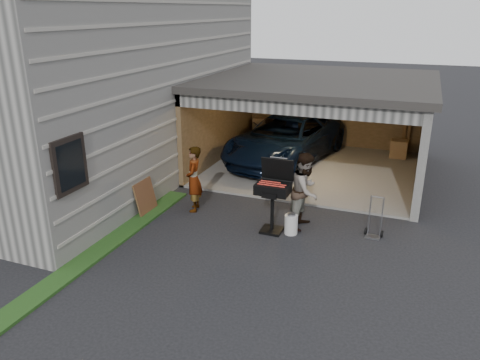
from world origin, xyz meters
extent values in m
plane|color=black|center=(0.00, 0.00, 0.00)|extent=(80.00, 80.00, 0.00)
cube|color=#474744|center=(-6.00, 4.00, 2.75)|extent=(7.00, 11.00, 5.50)
cube|color=#193814|center=(-2.25, -1.00, 0.03)|extent=(0.50, 8.00, 0.06)
cube|color=#605E59|center=(0.75, 6.50, 0.03)|extent=(6.50, 6.00, 0.06)
cube|color=#483A21|center=(0.75, 9.43, 1.35)|extent=(6.50, 0.15, 2.70)
cube|color=#483A21|center=(3.92, 6.50, 1.35)|extent=(0.15, 6.00, 2.70)
cube|color=#483A21|center=(-2.42, 6.50, 1.35)|extent=(0.15, 6.00, 2.70)
cube|color=#2D2B28|center=(0.75, 6.50, 2.80)|extent=(6.80, 6.30, 0.20)
cube|color=#474744|center=(0.75, 3.58, 2.52)|extent=(6.50, 0.16, 0.36)
cube|color=beige|center=(0.75, 4.80, 2.62)|extent=(6.00, 2.40, 0.06)
cube|color=#474744|center=(3.90, 3.55, 1.35)|extent=(0.20, 0.18, 2.70)
cube|color=brown|center=(-1.80, 8.70, 0.31)|extent=(0.60, 0.50, 0.50)
cube|color=brown|center=(-1.80, 8.70, 0.79)|extent=(0.50, 0.45, 0.45)
cube|color=brown|center=(3.20, 8.60, 0.36)|extent=(0.55, 0.50, 0.60)
cube|color=#512C1B|center=(3.38, 9.20, 1.20)|extent=(0.24, 0.43, 2.20)
imported|color=black|center=(-0.32, 6.90, 0.74)|extent=(3.33, 5.68, 1.49)
imported|color=silver|center=(-1.35, 2.20, 0.84)|extent=(0.57, 0.71, 1.67)
imported|color=#471F1B|center=(1.48, 2.29, 0.90)|extent=(0.79, 0.96, 1.79)
cube|color=black|center=(0.86, 1.74, 0.03)|extent=(0.48, 0.48, 0.06)
cylinder|color=black|center=(0.86, 1.74, 0.51)|extent=(0.08, 0.08, 0.96)
cube|color=black|center=(0.86, 1.74, 1.06)|extent=(0.75, 0.52, 0.23)
cube|color=#59595B|center=(0.86, 1.74, 1.15)|extent=(0.68, 0.45, 0.02)
cube|color=black|center=(0.86, 2.07, 1.41)|extent=(0.75, 0.14, 0.52)
cylinder|color=white|center=(1.29, 1.79, 0.23)|extent=(0.31, 0.31, 0.45)
cube|color=#512C1B|center=(-2.40, 1.59, 0.42)|extent=(0.21, 0.77, 0.85)
cube|color=gray|center=(3.07, 2.25, 0.02)|extent=(0.33, 0.22, 0.04)
cylinder|color=black|center=(2.90, 2.37, 0.08)|extent=(0.05, 0.16, 0.16)
cylinder|color=black|center=(3.26, 2.34, 0.08)|extent=(0.05, 0.16, 0.16)
cylinder|color=gray|center=(2.94, 2.37, 0.49)|extent=(0.03, 0.03, 0.94)
cylinder|color=gray|center=(3.21, 2.35, 0.49)|extent=(0.03, 0.03, 0.94)
cylinder|color=gray|center=(3.08, 2.36, 0.94)|extent=(0.27, 0.05, 0.03)
camera|label=1|loc=(3.69, -7.60, 4.83)|focal=35.00mm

